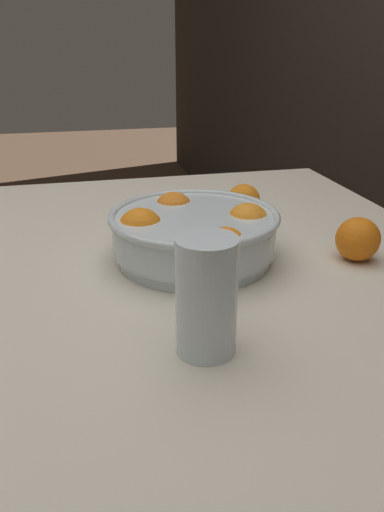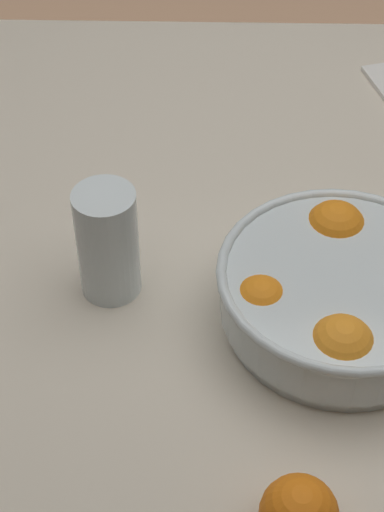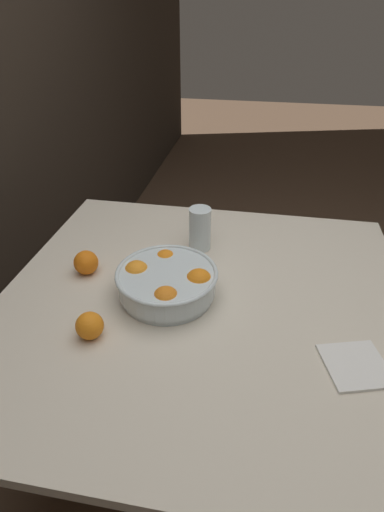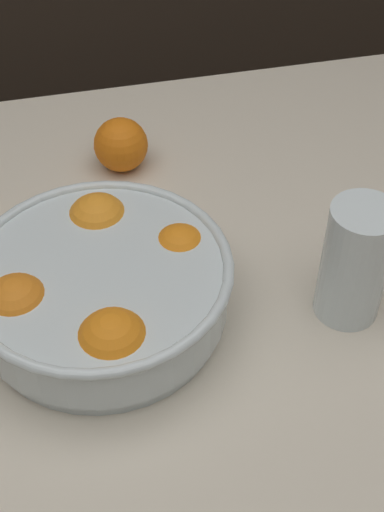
# 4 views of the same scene
# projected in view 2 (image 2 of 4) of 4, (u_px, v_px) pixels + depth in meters

# --- Properties ---
(dining_table) EXTENTS (1.12, 1.16, 0.76)m
(dining_table) POSITION_uv_depth(u_px,v_px,m) (322.00, 298.00, 1.13)
(dining_table) COLOR beige
(dining_table) RESTS_ON ground_plane
(fruit_bowl) EXTENTS (0.29, 0.29, 0.10)m
(fruit_bowl) POSITION_uv_depth(u_px,v_px,m) (340.00, 293.00, 0.97)
(fruit_bowl) COLOR silver
(fruit_bowl) RESTS_ON dining_table
(juice_glass) EXTENTS (0.07, 0.07, 0.15)m
(juice_glass) POSITION_uv_depth(u_px,v_px,m) (108.00, 247.00, 1.00)
(juice_glass) COLOR #F4A314
(juice_glass) RESTS_ON dining_table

